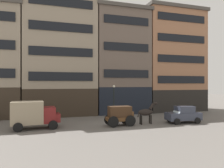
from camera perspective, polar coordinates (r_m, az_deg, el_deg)
ground_plane at (r=22.34m, az=1.84°, el=-10.95°), size 120.00×120.00×0.00m
building_center_left at (r=30.76m, az=-13.84°, el=7.65°), size 9.87×7.23×16.61m
building_center_right at (r=32.36m, az=1.87°, el=6.17°), size 8.28×7.23×15.37m
building_far_right at (r=36.24m, az=15.31°, el=6.21°), size 10.13×7.23×16.25m
cargo_wagon at (r=21.59m, az=2.24°, el=-8.25°), size 2.90×1.50×1.98m
draft_horse at (r=22.71m, az=9.35°, el=-7.52°), size 2.34×0.60×2.30m
delivery_truck_near at (r=21.32m, az=-20.41°, el=-7.60°), size 4.45×2.36×2.62m
sedan_dark at (r=24.42m, az=18.82°, el=-7.84°), size 3.81×2.09×1.83m
streetlamp_curbside at (r=26.58m, az=0.52°, el=-3.39°), size 0.32×0.32×4.12m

